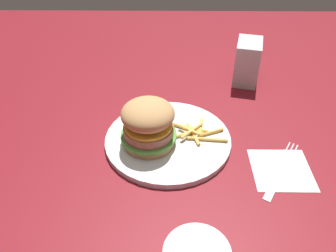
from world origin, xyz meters
TOP-DOWN VIEW (x-y plane):
  - ground_plane at (0.00, 0.00)m, footprint 1.60×1.60m
  - plate at (-0.03, 0.02)m, footprint 0.26×0.26m
  - sandwich at (-0.01, -0.02)m, footprint 0.11×0.11m
  - fries_pile at (-0.04, 0.07)m, footprint 0.09×0.11m
  - napkin at (0.05, 0.23)m, footprint 0.11×0.11m
  - fork at (0.05, 0.23)m, footprint 0.16×0.10m
  - napkin_dispenser at (-0.28, 0.22)m, footprint 0.10×0.08m

SIDE VIEW (x-z plane):
  - ground_plane at x=0.00m, z-range 0.00..0.00m
  - napkin at x=0.05m, z-range 0.00..0.00m
  - fork at x=0.05m, z-range 0.00..0.01m
  - plate at x=-0.03m, z-range 0.00..0.01m
  - fries_pile at x=-0.04m, z-range 0.01..0.02m
  - napkin_dispenser at x=-0.28m, z-range 0.00..0.11m
  - sandwich at x=-0.01m, z-range 0.01..0.11m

